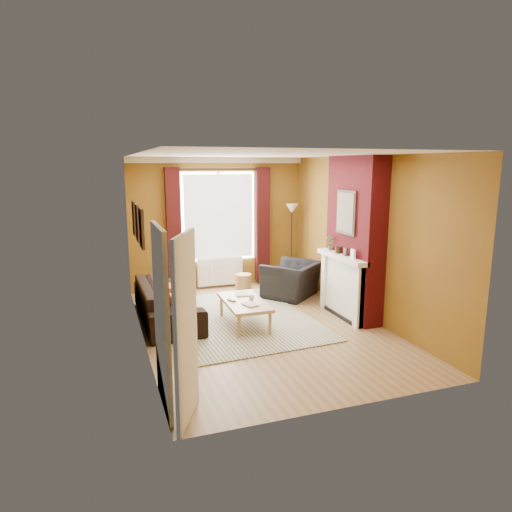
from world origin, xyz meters
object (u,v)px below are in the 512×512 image
at_px(armchair, 292,280).
at_px(wicker_stool, 243,284).
at_px(sofa, 167,302).
at_px(floor_lamp, 292,221).
at_px(coffee_table, 244,303).

distance_m(armchair, wicker_stool, 1.03).
xyz_separation_m(sofa, floor_lamp, (2.97, 1.50, 1.10)).
height_order(sofa, armchair, armchair).
xyz_separation_m(sofa, wicker_stool, (1.74, 1.15, -0.12)).
relative_size(armchair, wicker_stool, 2.59).
xyz_separation_m(armchair, wicker_stool, (-0.87, 0.53, -0.14)).
relative_size(sofa, coffee_table, 1.76).
relative_size(wicker_stool, floor_lamp, 0.23).
xyz_separation_m(armchair, floor_lamp, (0.36, 0.88, 1.07)).
distance_m(coffee_table, floor_lamp, 3.00).
bearing_deg(armchair, sofa, -26.72).
bearing_deg(sofa, wicker_stool, -57.54).
relative_size(armchair, coffee_table, 0.84).
distance_m(sofa, coffee_table, 1.36).
distance_m(sofa, wicker_stool, 2.09).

